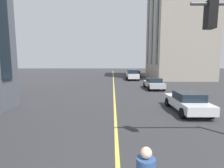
# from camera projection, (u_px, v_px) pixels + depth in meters

# --- Properties ---
(lane_centre_line) EXTENTS (80.00, 0.16, 0.01)m
(lane_centre_line) POSITION_uv_depth(u_px,v_px,m) (114.00, 89.00, 21.50)
(lane_centre_line) COLOR #D8C64C
(lane_centre_line) RESTS_ON ground_plane
(car_white_parked_a) EXTENTS (4.40, 1.95, 1.37)m
(car_white_parked_a) POSITION_uv_depth(u_px,v_px,m) (187.00, 102.00, 11.84)
(car_white_parked_a) COLOR silver
(car_white_parked_a) RESTS_ON ground_plane
(car_white_far) EXTENTS (4.70, 2.14, 1.88)m
(car_white_far) POSITION_uv_depth(u_px,v_px,m) (132.00, 75.00, 31.86)
(car_white_far) COLOR silver
(car_white_far) RESTS_ON ground_plane
(car_silver_parked_b) EXTENTS (4.40, 1.95, 1.37)m
(car_silver_parked_b) POSITION_uv_depth(u_px,v_px,m) (154.00, 83.00, 21.54)
(car_silver_parked_b) COLOR #B7BABF
(car_silver_parked_b) RESTS_ON ground_plane
(car_red_mid) EXTENTS (4.40, 1.95, 1.37)m
(car_red_mid) POSITION_uv_depth(u_px,v_px,m) (136.00, 73.00, 38.27)
(car_red_mid) COLOR #B21E1E
(car_red_mid) RESTS_ON ground_plane
(building_right_near) EXTENTS (11.94, 10.04, 20.76)m
(building_right_near) POSITION_uv_depth(u_px,v_px,m) (178.00, 24.00, 33.53)
(building_right_near) COLOR #A89E8E
(building_right_near) RESTS_ON ground_plane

